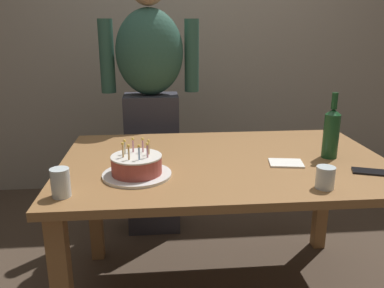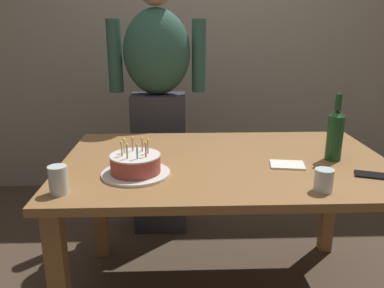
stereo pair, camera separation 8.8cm
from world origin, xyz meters
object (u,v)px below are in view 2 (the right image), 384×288
Objects in this scene: water_glass_near at (58,180)px; cell_phone at (373,175)px; birthday_cake at (136,166)px; water_glass_far at (324,180)px; napkin_stack at (287,165)px; person_man_bearded at (158,102)px; wine_bottle at (335,134)px.

water_glass_near is 0.74× the size of cell_phone.
birthday_cake reaches higher than water_glass_far.
birthday_cake is 1.93× the size of napkin_stack.
birthday_cake reaches higher than cell_phone.
cell_phone is (1.25, 0.13, -0.05)m from water_glass_near.
water_glass_near is 0.96m from napkin_stack.
water_glass_far is at bearing -0.75° from water_glass_near.
water_glass_near is at bearing -153.81° from cell_phone.
person_man_bearded reaches higher than birthday_cake.
wine_bottle reaches higher than napkin_stack.
person_man_bearded reaches higher than napkin_stack.
wine_bottle is at bearing 133.28° from cell_phone.
birthday_cake is at bearing 34.25° from water_glass_near.
birthday_cake is at bearing -172.52° from napkin_stack.
napkin_stack is at bearing 125.95° from person_man_bearded.
birthday_cake is 0.17× the size of person_man_bearded.
napkin_stack is at bearing -162.45° from wine_bottle.
water_glass_far is (0.72, -0.19, 0.00)m from birthday_cake.
cell_phone is at bearing -3.02° from birthday_cake.
water_glass_near is at bearing 73.99° from person_man_bearded.
napkin_stack is (-0.32, 0.14, 0.00)m from cell_phone.
napkin_stack is 0.09× the size of person_man_bearded.
water_glass_far reaches higher than napkin_stack.
water_glass_near is at bearing -163.91° from napkin_stack.
person_man_bearded is (0.32, 1.10, 0.08)m from water_glass_near.
cell_phone is 0.09× the size of person_man_bearded.
water_glass_far is 0.30m from cell_phone.
napkin_stack is at bearing 176.96° from cell_phone.
cell_phone is (0.09, -0.21, -0.12)m from wine_bottle.
birthday_cake is 0.93× the size of wine_bottle.
person_man_bearded is at bearing 120.83° from water_glass_far.
water_glass_far is 1.30m from person_man_bearded.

